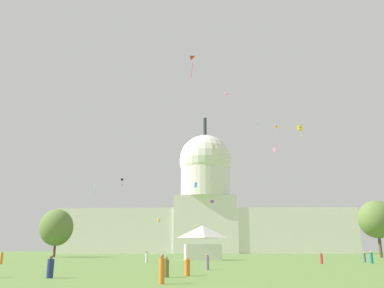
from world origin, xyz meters
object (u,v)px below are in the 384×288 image
(capitol_building, at_px, (206,211))
(person_olive_near_tent, at_px, (166,268))
(kite_green_high, at_px, (258,125))
(kite_blue_low, at_px, (196,185))
(person_denim_mid_center, at_px, (365,257))
(kite_gold_mid, at_px, (214,148))
(tree_west_mid, at_px, (56,227))
(kite_gold_low, at_px, (159,220))
(event_tent, at_px, (203,242))
(person_grey_lawn_far_left, at_px, (207,263))
(person_white_mid_left, at_px, (147,258))
(tree_east_mid, at_px, (377,219))
(person_orange_front_right, at_px, (162,270))
(kite_white_mid, at_px, (96,186))
(kite_magenta_high, at_px, (227,95))
(person_teal_front_center, at_px, (371,258))
(kite_yellow_mid, at_px, (300,128))
(kite_orange_high, at_px, (276,127))
(kite_black_mid, at_px, (122,180))
(kite_violet_low, at_px, (212,202))
(person_orange_aisle_center, at_px, (187,267))
(kite_red_high, at_px, (190,59))
(kite_pink_mid, at_px, (275,152))
(person_navy_edge_east, at_px, (50,268))
(person_orange_back_center, at_px, (1,258))
(person_red_lawn_far_right, at_px, (321,259))

(capitol_building, relative_size, person_olive_near_tent, 95.65)
(capitol_building, relative_size, kite_green_high, 63.57)
(kite_green_high, bearing_deg, kite_blue_low, 84.55)
(person_denim_mid_center, relative_size, kite_gold_mid, 0.64)
(tree_west_mid, bearing_deg, kite_gold_low, 73.05)
(event_tent, bearing_deg, capitol_building, 81.44)
(event_tent, relative_size, person_grey_lawn_far_left, 5.00)
(capitol_building, bearing_deg, kite_blue_low, -91.43)
(person_white_mid_left, bearing_deg, tree_east_mid, -58.53)
(person_orange_front_right, xyz_separation_m, kite_white_mid, (-33.86, 107.81, 21.81))
(capitol_building, bearing_deg, kite_magenta_high, -82.43)
(person_teal_front_center, xyz_separation_m, kite_green_high, (0.99, 120.70, 58.14))
(person_orange_front_right, xyz_separation_m, kite_yellow_mid, (24.85, 65.05, 28.45))
(kite_orange_high, bearing_deg, tree_west_mid, 95.53)
(person_orange_front_right, distance_m, person_grey_lawn_far_left, 17.78)
(capitol_building, distance_m, tree_east_mid, 109.11)
(tree_east_mid, bearing_deg, event_tent, -150.00)
(kite_black_mid, bearing_deg, person_grey_lawn_far_left, -52.32)
(event_tent, distance_m, tree_east_mid, 51.77)
(person_orange_front_right, bearing_deg, person_denim_mid_center, -172.07)
(kite_magenta_high, bearing_deg, person_grey_lawn_far_left, 119.32)
(kite_yellow_mid, distance_m, kite_green_high, 97.39)
(kite_violet_low, relative_size, kite_black_mid, 0.79)
(kite_green_high, bearing_deg, kite_gold_low, 22.37)
(person_denim_mid_center, bearing_deg, kite_white_mid, 63.62)
(person_orange_front_right, relative_size, person_teal_front_center, 0.99)
(tree_east_mid, bearing_deg, kite_green_high, 103.55)
(tree_east_mid, bearing_deg, kite_black_mid, 154.93)
(kite_orange_high, bearing_deg, event_tent, 125.47)
(kite_gold_mid, bearing_deg, person_orange_aisle_center, 71.40)
(kite_red_high, relative_size, kite_blue_low, 3.26)
(kite_green_high, bearing_deg, kite_white_mid, 52.02)
(person_olive_near_tent, bearing_deg, kite_violet_low, 119.89)
(kite_white_mid, bearing_deg, kite_magenta_high, 69.68)
(kite_magenta_high, bearing_deg, kite_white_mid, 46.59)
(kite_pink_mid, xyz_separation_m, kite_black_mid, (-44.09, 56.70, 3.59))
(person_navy_edge_east, relative_size, kite_yellow_mid, 0.48)
(kite_gold_mid, bearing_deg, tree_west_mid, -42.63)
(tree_west_mid, bearing_deg, person_grey_lawn_far_left, -58.89)
(kite_blue_low, bearing_deg, kite_magenta_high, 163.31)
(tree_east_mid, height_order, person_olive_near_tent, tree_east_mid)
(kite_gold_low, height_order, kite_pink_mid, kite_pink_mid)
(kite_gold_low, bearing_deg, person_olive_near_tent, -33.69)
(person_white_mid_left, distance_m, person_navy_edge_east, 34.01)
(kite_gold_low, xyz_separation_m, kite_yellow_mid, (42.15, -85.33, 15.21))
(person_white_mid_left, xyz_separation_m, person_orange_front_right, (6.38, -38.83, 0.03))
(tree_east_mid, distance_m, person_orange_back_center, 87.62)
(capitol_building, relative_size, person_red_lawn_far_right, 93.76)
(person_teal_front_center, relative_size, kite_pink_mid, 0.56)
(person_teal_front_center, height_order, kite_blue_low, kite_blue_low)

